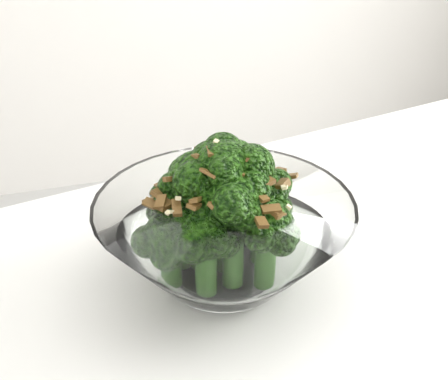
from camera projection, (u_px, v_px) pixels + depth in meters
name	position (u px, v px, depth m)	size (l,w,h in m)	color
broccoli_dish	(224.00, 229.00, 0.47)	(0.24, 0.24, 0.15)	white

